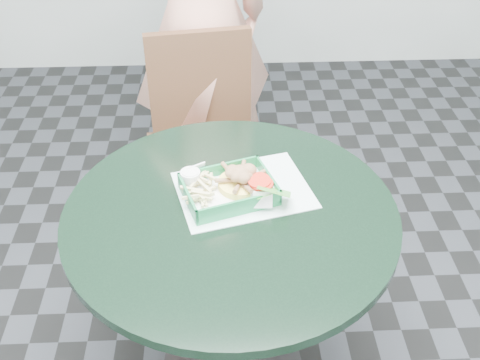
{
  "coord_description": "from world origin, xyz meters",
  "views": [
    {
      "loc": [
        -0.03,
        -1.21,
        1.81
      ],
      "look_at": [
        0.03,
        0.1,
        0.8
      ],
      "focal_mm": 42.0,
      "sensor_mm": 36.0,
      "label": 1
    }
  ],
  "objects_px": {
    "food_basket": "(229,197)",
    "crab_sandwich": "(243,185)",
    "cafe_table": "(231,256)",
    "sauce_ramekin": "(197,174)",
    "dining_chair": "(201,131)"
  },
  "relations": [
    {
      "from": "dining_chair",
      "to": "sauce_ramekin",
      "type": "distance_m",
      "value": 0.71
    },
    {
      "from": "dining_chair",
      "to": "food_basket",
      "type": "relative_size",
      "value": 3.65
    },
    {
      "from": "dining_chair",
      "to": "food_basket",
      "type": "xyz_separation_m",
      "value": [
        0.1,
        -0.73,
        0.23
      ]
    },
    {
      "from": "dining_chair",
      "to": "crab_sandwich",
      "type": "distance_m",
      "value": 0.77
    },
    {
      "from": "cafe_table",
      "to": "dining_chair",
      "type": "height_order",
      "value": "dining_chair"
    },
    {
      "from": "cafe_table",
      "to": "sauce_ramekin",
      "type": "xyz_separation_m",
      "value": [
        -0.1,
        0.13,
        0.22
      ]
    },
    {
      "from": "sauce_ramekin",
      "to": "cafe_table",
      "type": "bearing_deg",
      "value": -53.69
    },
    {
      "from": "dining_chair",
      "to": "sauce_ramekin",
      "type": "bearing_deg",
      "value": -97.66
    },
    {
      "from": "food_basket",
      "to": "sauce_ramekin",
      "type": "bearing_deg",
      "value": 141.62
    },
    {
      "from": "dining_chair",
      "to": "sauce_ramekin",
      "type": "relative_size",
      "value": 15.8
    },
    {
      "from": "cafe_table",
      "to": "sauce_ramekin",
      "type": "height_order",
      "value": "sauce_ramekin"
    },
    {
      "from": "cafe_table",
      "to": "sauce_ramekin",
      "type": "relative_size",
      "value": 16.24
    },
    {
      "from": "food_basket",
      "to": "crab_sandwich",
      "type": "bearing_deg",
      "value": 18.84
    },
    {
      "from": "dining_chair",
      "to": "crab_sandwich",
      "type": "relative_size",
      "value": 7.07
    },
    {
      "from": "crab_sandwich",
      "to": "dining_chair",
      "type": "bearing_deg",
      "value": 101.08
    }
  ]
}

